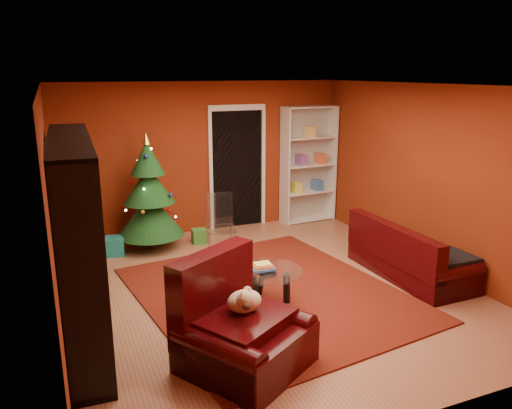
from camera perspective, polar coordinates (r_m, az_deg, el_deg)
name	(u,v)px	position (r m, az deg, el deg)	size (l,w,h in m)	color
floor	(268,291)	(6.64, 1.33, -9.84)	(5.00, 5.50, 0.05)	#91563C
ceiling	(269,83)	(6.02, 1.49, 13.69)	(5.00, 5.50, 0.05)	silver
wall_back	(204,158)	(8.76, -5.95, 5.32)	(5.00, 0.05, 2.60)	maroon
wall_left	(50,214)	(5.70, -22.52, -1.05)	(0.05, 5.50, 2.60)	maroon
wall_right	(430,177)	(7.55, 19.26, 3.00)	(0.05, 5.50, 2.60)	maroon
doorway	(237,170)	(8.94, -2.13, 3.97)	(1.06, 0.60, 2.16)	black
rug	(269,293)	(6.49, 1.49, -10.12)	(3.03, 3.53, 0.02)	#611A0F
media_unit	(78,238)	(5.58, -19.70, -3.66)	(0.43, 2.78, 2.13)	black
christmas_tree	(149,194)	(7.99, -12.11, 1.22)	(1.04, 1.04, 1.86)	#113A16
gift_box_teal	(115,246)	(8.05, -15.80, -4.58)	(0.28, 0.28, 0.28)	#177E7A
gift_box_green	(199,236)	(8.33, -6.50, -3.61)	(0.23, 0.23, 0.23)	#317A2A
gift_box_red	(146,234)	(8.63, -12.46, -3.29)	(0.21, 0.21, 0.21)	maroon
white_bookshelf	(309,165)	(9.34, 6.02, 4.51)	(1.02, 0.37, 2.20)	white
armchair	(245,325)	(4.84, -1.21, -13.65)	(1.13, 1.13, 0.88)	black
dog	(244,301)	(4.81, -1.34, -10.99)	(0.40, 0.30, 0.29)	beige
sofa	(411,249)	(7.23, 17.35, -4.84)	(1.83, 0.82, 0.79)	black
coffee_table	(268,286)	(6.16, 1.33, -9.34)	(0.85, 0.85, 0.53)	gray
acrylic_chair	(220,229)	(7.64, -4.08, -2.79)	(0.44, 0.48, 0.86)	#66605B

